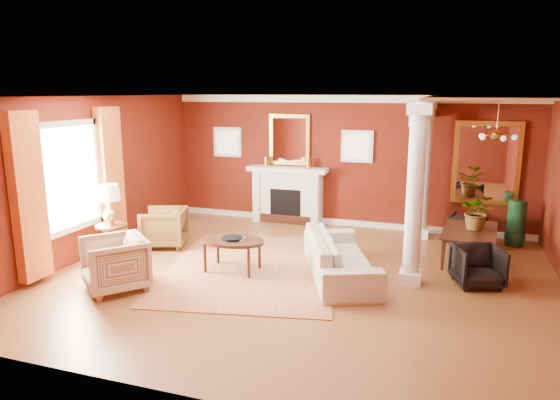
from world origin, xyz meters
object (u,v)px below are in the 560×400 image
(armchair_stripe, at_px, (115,261))
(side_table, at_px, (110,210))
(sofa, at_px, (340,249))
(coffee_table, at_px, (232,242))
(dining_table, at_px, (471,236))
(armchair_leopard, at_px, (164,225))

(armchair_stripe, height_order, side_table, side_table)
(sofa, xyz_separation_m, side_table, (-4.08, -0.44, 0.44))
(armchair_stripe, bearing_deg, side_table, 169.52)
(coffee_table, bearing_deg, dining_table, 26.01)
(side_table, height_order, dining_table, side_table)
(side_table, bearing_deg, sofa, 6.19)
(armchair_stripe, xyz_separation_m, dining_table, (5.20, 3.16, -0.01))
(sofa, relative_size, coffee_table, 2.12)
(armchair_leopard, height_order, side_table, side_table)
(armchair_leopard, distance_m, coffee_table, 2.04)
(coffee_table, distance_m, side_table, 2.35)
(sofa, bearing_deg, dining_table, -75.13)
(sofa, xyz_separation_m, armchair_stripe, (-3.14, -1.63, -0.01))
(dining_table, bearing_deg, armchair_leopard, 105.25)
(armchair_stripe, distance_m, dining_table, 6.08)
(armchair_leopard, height_order, dining_table, dining_table)
(armchair_leopard, bearing_deg, side_table, -43.63)
(armchair_stripe, xyz_separation_m, coffee_table, (1.38, 1.29, 0.06))
(sofa, height_order, coffee_table, sofa)
(coffee_table, height_order, side_table, side_table)
(sofa, height_order, armchair_leopard, sofa)
(armchair_leopard, bearing_deg, sofa, 63.42)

